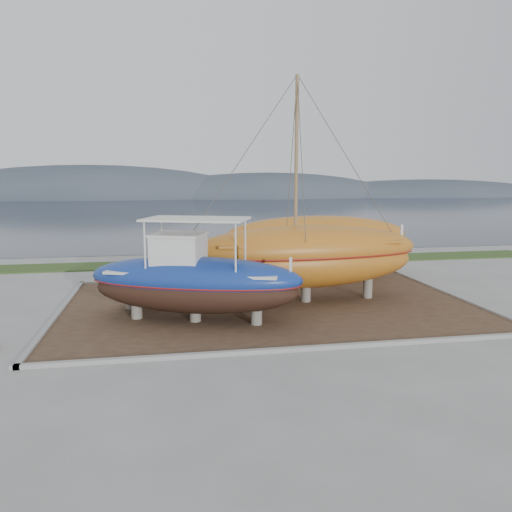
{
  "coord_description": "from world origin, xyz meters",
  "views": [
    {
      "loc": [
        -4.53,
        -17.57,
        5.77
      ],
      "look_at": [
        -0.61,
        4.0,
        2.28
      ],
      "focal_mm": 35.0,
      "sensor_mm": 36.0,
      "label": 1
    }
  ],
  "objects": [
    {
      "name": "grass_strip",
      "position": [
        0.0,
        15.5,
        0.04
      ],
      "size": [
        44.0,
        3.0,
        0.08
      ],
      "primitive_type": "cube",
      "color": "#284219",
      "rests_on": "ground"
    },
    {
      "name": "sea",
      "position": [
        0.0,
        70.0,
        0.0
      ],
      "size": [
        260.0,
        100.0,
        0.04
      ],
      "primitive_type": null,
      "color": "black",
      "rests_on": "ground"
    },
    {
      "name": "dirt_patch",
      "position": [
        0.0,
        4.0,
        0.03
      ],
      "size": [
        18.0,
        12.0,
        0.06
      ],
      "primitive_type": "cube",
      "color": "#422D1E",
      "rests_on": "ground"
    },
    {
      "name": "orange_sailboat",
      "position": [
        1.77,
        4.17,
        5.09
      ],
      "size": [
        10.96,
        3.82,
        10.07
      ],
      "primitive_type": null,
      "rotation": [
        0.0,
        0.0,
        0.06
      ],
      "color": "#AA631A",
      "rests_on": "dirt_patch"
    },
    {
      "name": "orange_bare_hull",
      "position": [
        3.96,
        9.54,
        1.78
      ],
      "size": [
        10.57,
        3.46,
        3.44
      ],
      "primitive_type": null,
      "rotation": [
        0.0,
        0.0,
        -0.03
      ],
      "color": "#AA631A",
      "rests_on": "dirt_patch"
    },
    {
      "name": "curb_frame",
      "position": [
        0.0,
        4.0,
        0.07
      ],
      "size": [
        18.6,
        12.6,
        0.15
      ],
      "primitive_type": null,
      "color": "gray",
      "rests_on": "ground"
    },
    {
      "name": "white_dinghy",
      "position": [
        -4.98,
        4.6,
        0.66
      ],
      "size": [
        4.25,
        2.33,
        1.21
      ],
      "primitive_type": null,
      "rotation": [
        0.0,
        0.0,
        0.22
      ],
      "color": "silver",
      "rests_on": "dirt_patch"
    },
    {
      "name": "mountain_ridge",
      "position": [
        0.0,
        125.0,
        0.0
      ],
      "size": [
        200.0,
        36.0,
        20.0
      ],
      "primitive_type": null,
      "color": "#333D49",
      "rests_on": "ground"
    },
    {
      "name": "blue_caique",
      "position": [
        -3.46,
        1.86,
        2.13
      ],
      "size": [
        9.0,
        5.47,
        4.14
      ],
      "primitive_type": null,
      "rotation": [
        0.0,
        0.0,
        -0.35
      ],
      "color": "navy",
      "rests_on": "dirt_patch"
    },
    {
      "name": "ground",
      "position": [
        0.0,
        0.0,
        0.0
      ],
      "size": [
        140.0,
        140.0,
        0.0
      ],
      "primitive_type": "plane",
      "color": "gray",
      "rests_on": "ground"
    }
  ]
}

